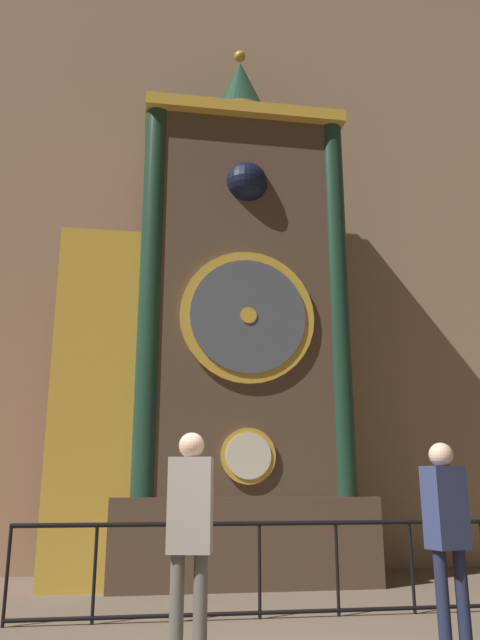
# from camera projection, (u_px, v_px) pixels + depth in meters

# --- Properties ---
(cathedral_back_wall) EXTENTS (24.00, 0.32, 14.71)m
(cathedral_back_wall) POSITION_uv_depth(u_px,v_px,m) (202.00, 163.00, 11.95)
(cathedral_back_wall) COLOR #997A5B
(cathedral_back_wall) RESTS_ON ground_plane
(clock_tower) EXTENTS (4.63, 1.78, 8.87)m
(clock_tower) POSITION_uv_depth(u_px,v_px,m) (218.00, 340.00, 9.71)
(clock_tower) COLOR brown
(clock_tower) RESTS_ON ground_plane
(railing_fence) EXTENTS (5.21, 0.05, 0.98)m
(railing_fence) POSITION_uv_depth(u_px,v_px,m) (259.00, 563.00, 6.67)
(railing_fence) COLOR black
(railing_fence) RESTS_ON ground_plane
(visitor_near) EXTENTS (0.38, 0.29, 1.77)m
(visitor_near) POSITION_uv_depth(u_px,v_px,m) (190.00, 524.00, 4.88)
(visitor_near) COLOR #58554F
(visitor_near) RESTS_ON ground_plane
(visitor_far) EXTENTS (0.39, 0.30, 1.73)m
(visitor_far) POSITION_uv_depth(u_px,v_px,m) (446.00, 523.00, 5.42)
(visitor_far) COLOR #1B213A
(visitor_far) RESTS_ON ground_plane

